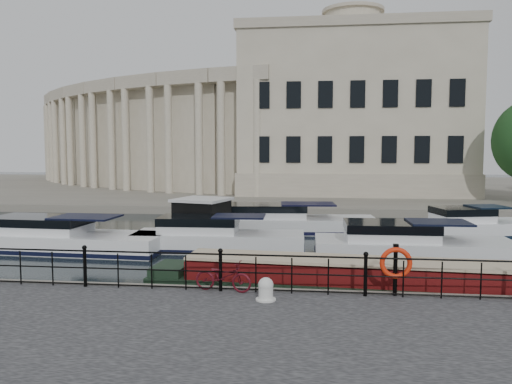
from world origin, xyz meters
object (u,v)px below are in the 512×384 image
at_px(mooring_bollard, 266,289).
at_px(life_ring_post, 396,264).
at_px(bicycle, 223,276).
at_px(narrowboat, 354,286).
at_px(harbour_hut, 202,221).

relative_size(mooring_bollard, life_ring_post, 0.43).
relative_size(bicycle, narrowboat, 0.13).
bearing_deg(life_ring_post, mooring_bollard, -167.27).
xyz_separation_m(bicycle, mooring_bollard, (1.27, -0.69, -0.15)).
height_order(mooring_bollard, narrowboat, narrowboat).
relative_size(life_ring_post, harbour_hut, 0.36).
bearing_deg(bicycle, mooring_bollard, -109.44).
xyz_separation_m(life_ring_post, narrowboat, (-0.98, 1.58, -1.08)).
xyz_separation_m(bicycle, life_ring_post, (4.73, 0.10, 0.46)).
bearing_deg(mooring_bollard, life_ring_post, 12.73).
height_order(mooring_bollard, harbour_hut, harbour_hut).
height_order(life_ring_post, harbour_hut, harbour_hut).
height_order(mooring_bollard, life_ring_post, life_ring_post).
xyz_separation_m(bicycle, harbour_hut, (-3.04, 10.66, -0.03)).
bearing_deg(narrowboat, harbour_hut, 131.25).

